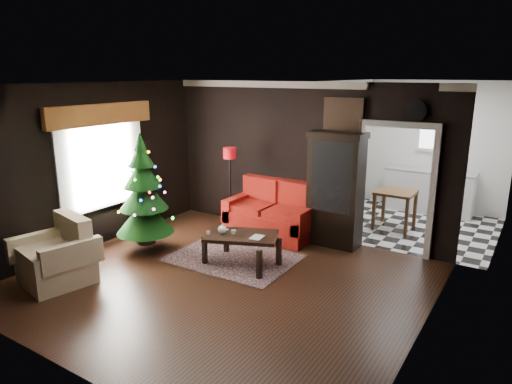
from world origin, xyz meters
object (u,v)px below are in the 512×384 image
Objects in this scene: armchair at (55,252)px; wall_clock at (417,111)px; curio_cabinet at (335,192)px; kitchen_table at (395,210)px; floor_lamp at (230,188)px; coffee_table at (242,249)px; loveseat at (271,210)px; teapot at (222,229)px; christmas_tree at (143,191)px.

wall_clock reaches higher than armchair.
curio_cabinet is 2.53× the size of kitchen_table.
floor_lamp is at bearing -170.80° from wall_clock.
coffee_table is (1.90, 1.95, -0.20)m from armchair.
loveseat is 1.55m from teapot.
christmas_tree is 1.92m from coffee_table.
kitchen_table is (3.41, 5.00, -0.09)m from armchair.
curio_cabinet is at bearing 37.93° from christmas_tree.
christmas_tree reaches higher than armchair.
teapot is at bearing -58.66° from floor_lamp.
coffee_table is at bearing -117.86° from curio_cabinet.
teapot is at bearing 60.34° from armchair.
curio_cabinet reaches higher than coffee_table.
christmas_tree reaches higher than coffee_table.
floor_lamp is at bearing -146.23° from kitchen_table.
teapot is at bearing -88.89° from loveseat.
loveseat is 0.93× the size of christmas_tree.
teapot is 3.66m from kitchen_table.
loveseat is 1.53× the size of coffee_table.
kitchen_table reaches higher than coffee_table.
curio_cabinet is 4.54m from armchair.
floor_lamp reaches higher than kitchen_table.
loveseat is 1.11× the size of floor_lamp.
floor_lamp is at bearing 121.34° from teapot.
coffee_table is at bearing 29.18° from teapot.
coffee_table is at bearing -138.77° from wall_clock.
wall_clock is at bearing 56.07° from armchair.
teapot is (1.45, 0.23, -0.47)m from christmas_tree.
floor_lamp is at bearing 89.32° from armchair.
kitchen_table is (3.22, 3.43, -0.68)m from christmas_tree.
armchair is 1.25× the size of kitchen_table.
christmas_tree is (-1.42, -1.78, 0.55)m from loveseat.
floor_lamp is at bearing -172.09° from loveseat.
armchair reaches higher than coffee_table.
curio_cabinet is at bearing 62.14° from coffee_table.
wall_clock is 0.43× the size of kitchen_table.
wall_clock reaches higher than curio_cabinet.
christmas_tree is at bearing -128.50° from loveseat.
christmas_tree is at bearing -170.98° from teapot.
loveseat is at bearing -169.17° from curio_cabinet.
kitchen_table is (2.64, 1.77, -0.45)m from floor_lamp.
christmas_tree is 5.72× the size of wall_clock.
curio_cabinet is at bearing -114.44° from kitchen_table.
curio_cabinet is at bearing 9.60° from floor_lamp.
coffee_table is 1.48× the size of kitchen_table.
curio_cabinet is 1.24× the size of floor_lamp.
coffee_table is at bearing -48.60° from floor_lamp.
wall_clock is at bearing 30.06° from christmas_tree.
armchair reaches higher than teapot.
armchair is at bearing -124.26° from kitchen_table.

